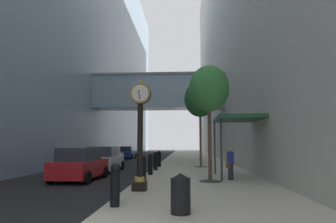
{
  "coord_description": "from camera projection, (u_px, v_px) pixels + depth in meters",
  "views": [
    {
      "loc": [
        2.44,
        -4.82,
        1.97
      ],
      "look_at": [
        0.98,
        19.33,
        4.64
      ],
      "focal_mm": 30.89,
      "sensor_mm": 36.0,
      "label": 1
    }
  ],
  "objects": [
    {
      "name": "building_block_right",
      "position": [
        254.0,
        10.0,
        35.83
      ],
      "size": [
        9.0,
        80.0,
        36.75
      ],
      "color": "#B7B2A8",
      "rests_on": "ground"
    },
    {
      "name": "street_clock",
      "position": [
        140.0,
        129.0,
        11.5
      ],
      "size": [
        0.84,
        0.55,
        4.4
      ],
      "color": "black",
      "rests_on": "sidewalk_right"
    },
    {
      "name": "bollard_third",
      "position": [
        143.0,
        167.0,
        14.14
      ],
      "size": [
        0.29,
        0.29,
        1.25
      ],
      "color": "black",
      "rests_on": "sidewalk_right"
    },
    {
      "name": "pedestrian_walking",
      "position": [
        230.0,
        163.0,
        14.59
      ],
      "size": [
        0.5,
        0.51,
        1.64
      ],
      "color": "#23232D",
      "rests_on": "sidewalk_right"
    },
    {
      "name": "street_tree_near",
      "position": [
        209.0,
        89.0,
        14.41
      ],
      "size": [
        2.01,
        2.01,
        5.71
      ],
      "color": "#333335",
      "rests_on": "sidewalk_right"
    },
    {
      "name": "building_block_left",
      "position": [
        74.0,
        30.0,
        36.95
      ],
      "size": [
        23.17,
        80.0,
        32.98
      ],
      "color": "#849EB2",
      "rests_on": "ground"
    },
    {
      "name": "car_silver_mid",
      "position": [
        110.0,
        156.0,
        27.6
      ],
      "size": [
        2.02,
        4.25,
        1.65
      ],
      "color": "#B7BABF",
      "rests_on": "ground"
    },
    {
      "name": "bollard_fifth",
      "position": [
        155.0,
        161.0,
        19.81
      ],
      "size": [
        0.29,
        0.29,
        1.25
      ],
      "color": "black",
      "rests_on": "sidewalk_right"
    },
    {
      "name": "sidewalk_right",
      "position": [
        193.0,
        159.0,
        34.28
      ],
      "size": [
        6.52,
        80.0,
        0.14
      ],
      "primitive_type": "cube",
      "color": "#BCB29E",
      "rests_on": "ground"
    },
    {
      "name": "bollard_sixth",
      "position": [
        159.0,
        158.0,
        22.64
      ],
      "size": [
        0.29,
        0.29,
        1.25
      ],
      "color": "black",
      "rests_on": "sidewalk_right"
    },
    {
      "name": "car_white_trailing",
      "position": [
        104.0,
        159.0,
        20.29
      ],
      "size": [
        2.19,
        4.49,
        1.75
      ],
      "color": "silver",
      "rests_on": "ground"
    },
    {
      "name": "ground_plane",
      "position": [
        163.0,
        161.0,
        31.5
      ],
      "size": [
        110.0,
        110.0,
        0.0
      ],
      "primitive_type": "plane",
      "color": "black",
      "rests_on": "ground"
    },
    {
      "name": "bollard_nearest",
      "position": [
        115.0,
        184.0,
        8.46
      ],
      "size": [
        0.29,
        0.29,
        1.25
      ],
      "color": "black",
      "rests_on": "sidewalk_right"
    },
    {
      "name": "car_blue_far",
      "position": [
        127.0,
        152.0,
        37.81
      ],
      "size": [
        2.1,
        4.29,
        1.58
      ],
      "color": "navy",
      "rests_on": "ground"
    },
    {
      "name": "car_red_near",
      "position": [
        80.0,
        165.0,
        15.42
      ],
      "size": [
        2.21,
        4.1,
        1.73
      ],
      "color": "#AD191E",
      "rests_on": "ground"
    },
    {
      "name": "trash_bin",
      "position": [
        181.0,
        193.0,
        7.58
      ],
      "size": [
        0.53,
        0.53,
        1.05
      ],
      "color": "black",
      "rests_on": "sidewalk_right"
    },
    {
      "name": "bollard_fourth",
      "position": [
        150.0,
        163.0,
        16.97
      ],
      "size": [
        0.29,
        0.29,
        1.25
      ],
      "color": "black",
      "rests_on": "sidewalk_right"
    },
    {
      "name": "street_tree_mid_near",
      "position": [
        200.0,
        99.0,
        23.14
      ],
      "size": [
        2.52,
        2.52,
        6.82
      ],
      "color": "#333335",
      "rests_on": "sidewalk_right"
    },
    {
      "name": "storefront_awning",
      "position": [
        237.0,
        119.0,
        15.94
      ],
      "size": [
        2.4,
        3.6,
        3.3
      ],
      "color": "#235138",
      "rests_on": "sidewalk_right"
    }
  ]
}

